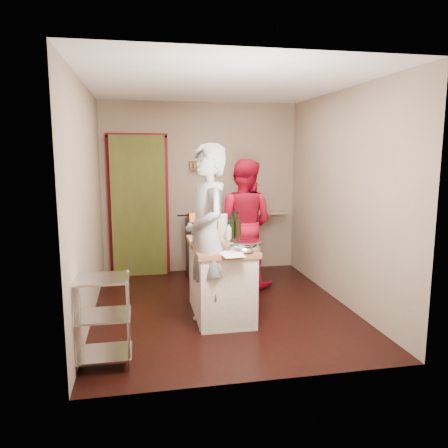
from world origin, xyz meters
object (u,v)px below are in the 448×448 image
Objects in this scene: wire_shelving at (103,317)px; island at (221,277)px; person_stripe at (207,237)px; person_red at (243,223)px; stove at (207,246)px.

island is (1.23, 0.97, 0.01)m from wire_shelving.
person_red is at bearing 145.05° from person_stripe.
island is at bearing 137.07° from person_stripe.
stove is 0.57× the size of person_red.
person_stripe is at bearing 33.61° from wire_shelving.
stove is 0.82m from person_red.
wire_shelving is 0.41× the size of person_stripe.
person_stripe is (-0.30, -1.94, 0.52)m from stove.
person_stripe reaches higher than wire_shelving.
person_stripe is at bearing -125.44° from island.
person_stripe is 1.10× the size of person_red.
island reaches higher than wire_shelving.
stove is 0.81× the size of island.
island is at bearing -93.27° from stove.
stove is 0.52× the size of person_stripe.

